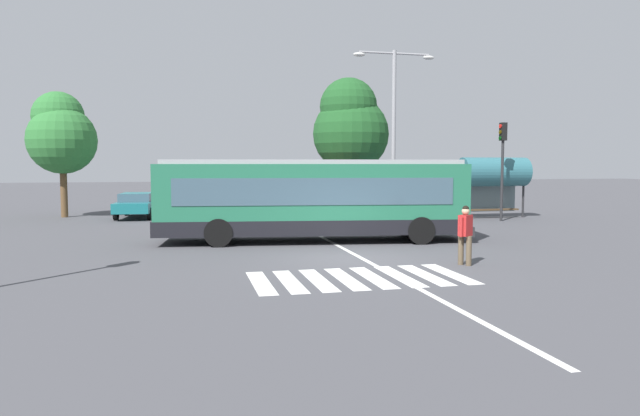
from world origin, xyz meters
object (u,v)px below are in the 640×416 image
object	(u,v)px
background_tree_right	(350,126)
parked_car_red	(335,201)
parked_car_teal	(137,204)
parked_car_charcoal	(286,201)
twin_arm_street_lamp	(394,117)
city_transit_bus	(313,199)
parked_car_white	(189,203)
bus_stop_shelter	(494,173)
pedestrian_crossing_street	(465,232)
background_tree_left	(61,134)
parked_car_blue	(380,200)
traffic_light_far_corner	(502,156)
parked_car_silver	(240,202)

from	to	relation	value
background_tree_right	parked_car_red	bearing A→B (deg)	-123.81
background_tree_right	parked_car_teal	bearing A→B (deg)	-168.87
background_tree_right	parked_car_charcoal	bearing A→B (deg)	-151.40
twin_arm_street_lamp	parked_car_teal	bearing A→B (deg)	157.31
city_transit_bus	parked_car_charcoal	xyz separation A→B (m)	(0.98, 11.40, -0.82)
parked_car_white	bus_stop_shelter	size ratio (longest dim) A/B	1.25
pedestrian_crossing_street	background_tree_left	distance (m)	23.78
parked_car_teal	pedestrian_crossing_street	bearing A→B (deg)	-59.32
parked_car_red	parked_car_blue	size ratio (longest dim) A/B	1.01
traffic_light_far_corner	parked_car_teal	bearing A→B (deg)	161.37
background_tree_left	traffic_light_far_corner	bearing A→B (deg)	-18.60
bus_stop_shelter	background_tree_right	world-z (taller)	background_tree_right
pedestrian_crossing_street	parked_car_teal	size ratio (longest dim) A/B	0.37
parked_car_white	parked_car_red	xyz separation A→B (m)	(8.35, 0.32, 0.00)
parked_car_white	background_tree_right	distance (m)	11.31
city_transit_bus	background_tree_left	distance (m)	17.15
parked_car_white	parked_car_charcoal	xyz separation A→B (m)	(5.45, 0.29, 0.00)
parked_car_white	background_tree_left	world-z (taller)	background_tree_left
parked_car_charcoal	bus_stop_shelter	distance (m)	11.56
background_tree_left	bus_stop_shelter	bearing A→B (deg)	-14.53
pedestrian_crossing_street	city_transit_bus	bearing A→B (deg)	117.65
parked_car_teal	bus_stop_shelter	world-z (taller)	bus_stop_shelter
city_transit_bus	pedestrian_crossing_street	size ratio (longest dim) A/B	6.84
parked_car_red	twin_arm_street_lamp	bearing A→B (deg)	-73.32
parked_car_teal	background_tree_left	world-z (taller)	background_tree_left
parked_car_charcoal	parked_car_red	size ratio (longest dim) A/B	1.01
parked_car_red	bus_stop_shelter	world-z (taller)	bus_stop_shelter
background_tree_left	background_tree_right	size ratio (longest dim) A/B	0.83
background_tree_left	background_tree_right	world-z (taller)	background_tree_right
traffic_light_far_corner	bus_stop_shelter	distance (m)	1.89
parked_car_silver	parked_car_charcoal	bearing A→B (deg)	6.19
pedestrian_crossing_street	bus_stop_shelter	world-z (taller)	bus_stop_shelter
parked_car_white	parked_car_charcoal	bearing A→B (deg)	3.09
parked_car_silver	traffic_light_far_corner	size ratio (longest dim) A/B	0.92
parked_car_silver	parked_car_blue	distance (m)	8.18
city_transit_bus	parked_car_white	size ratio (longest dim) A/B	2.52
parked_car_silver	parked_car_charcoal	xyz separation A→B (m)	(2.64, 0.29, 0.00)
parked_car_silver	pedestrian_crossing_street	bearing A→B (deg)	-74.35
parked_car_silver	twin_arm_street_lamp	distance (m)	9.81
parked_car_blue	background_tree_right	xyz separation A→B (m)	(-1.00, 2.95, 4.51)
parked_car_charcoal	twin_arm_street_lamp	world-z (taller)	twin_arm_street_lamp
parked_car_charcoal	background_tree_left	size ratio (longest dim) A/B	0.68
twin_arm_street_lamp	background_tree_left	world-z (taller)	twin_arm_street_lamp
parked_car_silver	background_tree_right	world-z (taller)	background_tree_right
traffic_light_far_corner	city_transit_bus	bearing A→B (deg)	-154.52
pedestrian_crossing_street	bus_stop_shelter	bearing A→B (deg)	56.97
pedestrian_crossing_street	parked_car_blue	size ratio (longest dim) A/B	0.38
parked_car_charcoal	parked_car_blue	bearing A→B (deg)	-4.84
parked_car_charcoal	parked_car_blue	distance (m)	5.56
pedestrian_crossing_street	parked_car_teal	distance (m)	20.19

